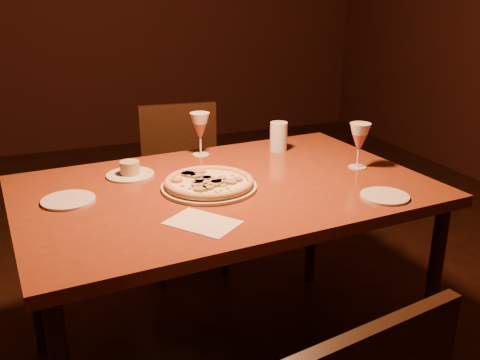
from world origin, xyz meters
name	(u,v)px	position (x,y,z in m)	size (l,w,h in m)	color
floor	(174,358)	(0.00, 0.00, 0.00)	(7.00, 7.00, 0.00)	black
dining_table	(225,203)	(0.21, -0.11, 0.76)	(1.62, 1.11, 0.83)	brown
chair_far	(184,178)	(0.31, 0.87, 0.52)	(0.49, 0.49, 0.92)	black
pizza_plate	(209,183)	(0.14, -0.12, 0.85)	(0.36, 0.36, 0.04)	silver
ramekin_saucer	(130,171)	(-0.11, 0.13, 0.85)	(0.19, 0.19, 0.06)	silver
wine_glass_far	(200,134)	(0.24, 0.30, 0.93)	(0.09, 0.09, 0.19)	#A75945
wine_glass_right	(359,146)	(0.80, -0.12, 0.93)	(0.09, 0.09, 0.19)	#A75945
water_tumbler	(279,137)	(0.60, 0.23, 0.90)	(0.08, 0.08, 0.13)	silver
side_plate_left	(68,200)	(-0.37, -0.06, 0.83)	(0.19, 0.19, 0.01)	silver
side_plate_near	(385,196)	(0.70, -0.44, 0.83)	(0.18, 0.18, 0.01)	silver
menu_card	(203,223)	(0.02, -0.41, 0.83)	(0.15, 0.22, 0.00)	beige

